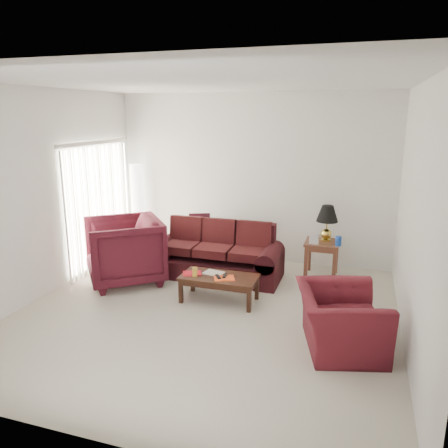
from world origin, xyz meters
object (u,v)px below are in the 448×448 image
(sofa, at_px, (216,251))
(floor_lamp, at_px, (138,208))
(armchair_right, at_px, (340,320))
(end_table, at_px, (321,259))
(armchair_left, at_px, (124,251))
(coffee_table, at_px, (219,289))

(sofa, height_order, floor_lamp, floor_lamp)
(sofa, relative_size, armchair_right, 2.02)
(sofa, height_order, end_table, sofa)
(floor_lamp, height_order, armchair_left, floor_lamp)
(sofa, distance_m, armchair_right, 2.71)
(end_table, bearing_deg, armchair_left, -157.80)
(sofa, distance_m, end_table, 1.76)
(end_table, xyz_separation_m, armchair_left, (-2.97, -1.21, 0.22))
(floor_lamp, xyz_separation_m, coffee_table, (2.22, -1.74, -0.68))
(armchair_right, xyz_separation_m, coffee_table, (-1.72, 0.81, -0.15))
(sofa, relative_size, coffee_table, 1.96)
(coffee_table, bearing_deg, sofa, 125.96)
(end_table, xyz_separation_m, coffee_table, (-1.30, -1.47, -0.11))
(floor_lamp, bearing_deg, armchair_left, -69.75)
(floor_lamp, xyz_separation_m, armchair_left, (0.55, -1.48, -0.35))
(armchair_right, bearing_deg, coffee_table, 49.56)
(armchair_right, bearing_deg, floor_lamp, 41.83)
(end_table, distance_m, floor_lamp, 3.57)
(end_table, height_order, armchair_right, armchair_right)
(coffee_table, bearing_deg, end_table, 62.85)
(end_table, height_order, armchair_left, armchair_left)
(floor_lamp, relative_size, armchair_right, 1.63)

